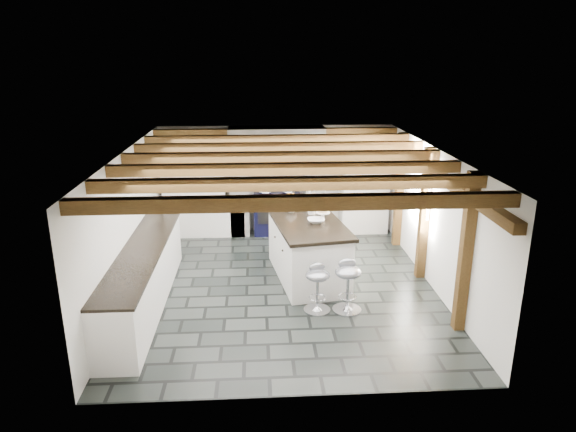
{
  "coord_description": "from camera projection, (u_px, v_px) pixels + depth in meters",
  "views": [
    {
      "loc": [
        -0.41,
        -7.98,
        3.78
      ],
      "look_at": [
        0.1,
        0.4,
        1.1
      ],
      "focal_mm": 32.0,
      "sensor_mm": 36.0,
      "label": 1
    }
  ],
  "objects": [
    {
      "name": "bar_stool_far",
      "position": [
        317.0,
        282.0,
        7.73
      ],
      "size": [
        0.46,
        0.46,
        0.76
      ],
      "rotation": [
        0.0,
        0.0,
        0.27
      ],
      "color": "silver",
      "rests_on": "ground"
    },
    {
      "name": "ground",
      "position": [
        284.0,
        284.0,
        8.76
      ],
      "size": [
        6.0,
        6.0,
        0.0
      ],
      "primitive_type": "plane",
      "color": "black",
      "rests_on": "ground"
    },
    {
      "name": "kitchen_island",
      "position": [
        308.0,
        249.0,
        8.9
      ],
      "size": [
        1.4,
        2.24,
        1.38
      ],
      "rotation": [
        0.0,
        0.0,
        0.15
      ],
      "color": "white",
      "rests_on": "ground"
    },
    {
      "name": "room_shell",
      "position": [
        248.0,
        202.0,
        9.75
      ],
      "size": [
        6.0,
        6.03,
        6.0
      ],
      "color": "white",
      "rests_on": "ground"
    },
    {
      "name": "range_cooker",
      "position": [
        277.0,
        212.0,
        11.16
      ],
      "size": [
        1.0,
        0.63,
        0.99
      ],
      "color": "black",
      "rests_on": "ground"
    },
    {
      "name": "bar_stool_near",
      "position": [
        348.0,
        280.0,
        7.72
      ],
      "size": [
        0.44,
        0.44,
        0.82
      ],
      "rotation": [
        0.0,
        0.0,
        0.07
      ],
      "color": "silver",
      "rests_on": "ground"
    }
  ]
}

